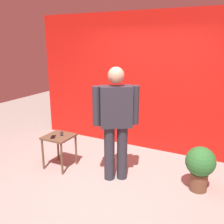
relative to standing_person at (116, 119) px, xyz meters
name	(u,v)px	position (x,y,z in m)	size (l,w,h in m)	color
ground_plane	(107,185)	(-0.02, -0.25, -1.01)	(12.00, 12.00, 0.00)	#9E9991
back_wall_red	(147,83)	(-0.02, 1.44, 0.35)	(4.94, 0.12, 2.73)	red
standing_person	(116,119)	(0.00, 0.00, 0.00)	(0.66, 0.49, 1.81)	#2D2D38
side_table	(59,141)	(-1.05, -0.10, -0.53)	(0.47, 0.47, 0.59)	brown
cell_phone	(53,137)	(-1.10, -0.19, -0.42)	(0.07, 0.14, 0.01)	black
tv_remote	(62,134)	(-1.05, -0.01, -0.42)	(0.04, 0.17, 0.02)	black
potted_plant	(200,165)	(1.26, 0.26, -0.61)	(0.44, 0.44, 0.69)	brown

